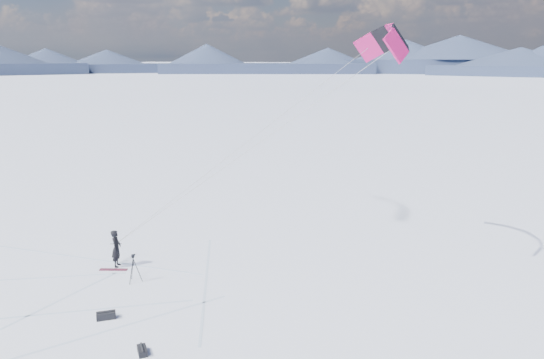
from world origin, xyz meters
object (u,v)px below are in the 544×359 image
at_px(gear_bag_b, 142,350).
at_px(gear_bag_a, 106,315).
at_px(snowkiter, 118,266).
at_px(snowboard, 113,270).
at_px(tripod, 134,264).

bearing_deg(gear_bag_b, gear_bag_a, -162.52).
relative_size(snowkiter, gear_bag_a, 2.34).
relative_size(snowboard, tripod, 1.01).
distance_m(snowkiter, gear_bag_b, 8.63).
xyz_separation_m(snowboard, tripod, (1.77, -0.86, 0.85)).
distance_m(snowboard, tripod, 2.14).
xyz_separation_m(snowkiter, tripod, (1.87, -1.34, 0.87)).
xyz_separation_m(snowkiter, gear_bag_b, (5.61, -6.56, 0.12)).
bearing_deg(gear_bag_a, tripod, 68.72).
height_order(snowkiter, gear_bag_a, snowkiter).
bearing_deg(gear_bag_b, snowkiter, -179.88).
height_order(gear_bag_a, gear_bag_b, gear_bag_a).
xyz_separation_m(snowboard, gear_bag_b, (5.51, -6.07, 0.11)).
distance_m(snowkiter, snowboard, 0.50).
bearing_deg(gear_bag_a, snowboard, 85.58).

